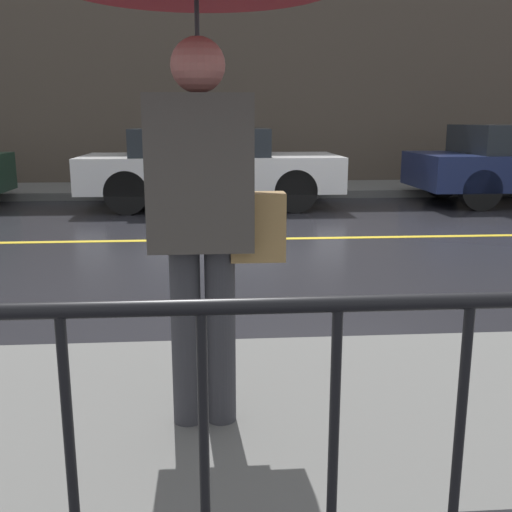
{
  "coord_description": "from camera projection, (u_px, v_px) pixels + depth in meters",
  "views": [
    {
      "loc": [
        -1.73,
        -7.61,
        1.53
      ],
      "look_at": [
        -1.36,
        -2.73,
        0.4
      ],
      "focal_mm": 42.0,
      "sensor_mm": 36.0,
      "label": 1
    }
  ],
  "objects": [
    {
      "name": "ground_plane",
      "position": [
        344.0,
        238.0,
        7.87
      ],
      "size": [
        80.0,
        80.0,
        0.0
      ],
      "primitive_type": "plane",
      "color": "black"
    },
    {
      "name": "lane_marking",
      "position": [
        344.0,
        238.0,
        7.86
      ],
      "size": [
        25.2,
        0.12,
        0.01
      ],
      "color": "gold",
      "rests_on": "ground_plane"
    },
    {
      "name": "sidewalk_far",
      "position": [
        292.0,
        189.0,
        12.71
      ],
      "size": [
        28.0,
        2.03,
        0.15
      ],
      "color": "#60605E",
      "rests_on": "ground_plane"
    },
    {
      "name": "building_storefront",
      "position": [
        287.0,
        51.0,
        13.2
      ],
      "size": [
        28.0,
        0.3,
        5.97
      ],
      "color": "#4C4238",
      "rests_on": "ground_plane"
    },
    {
      "name": "car_white",
      "position": [
        209.0,
        165.0,
        10.55
      ],
      "size": [
        4.47,
        1.9,
        1.37
      ],
      "color": "silver",
      "rests_on": "ground_plane"
    },
    {
      "name": "pedestrian",
      "position": [
        198.0,
        25.0,
        2.42
      ],
      "size": [
        1.17,
        1.17,
        2.15
      ],
      "rotation": [
        0.0,
        0.0,
        3.14
      ],
      "color": "#333338",
      "rests_on": "sidewalk_near"
    }
  ]
}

